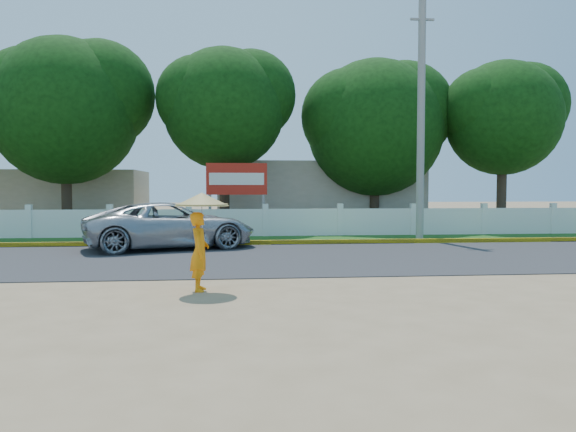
% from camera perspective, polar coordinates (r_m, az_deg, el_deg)
% --- Properties ---
extents(ground, '(120.00, 120.00, 0.00)m').
position_cam_1_polar(ground, '(11.18, 1.01, -7.21)').
color(ground, '#9E8460').
rests_on(ground, ground).
extents(road, '(60.00, 7.00, 0.02)m').
position_cam_1_polar(road, '(15.60, -0.90, -4.26)').
color(road, '#38383A').
rests_on(road, ground).
extents(grass_verge, '(60.00, 3.50, 0.03)m').
position_cam_1_polar(grass_verge, '(20.81, -2.08, -2.42)').
color(grass_verge, '#2D601E').
rests_on(grass_verge, ground).
extents(curb, '(40.00, 0.18, 0.16)m').
position_cam_1_polar(curb, '(19.11, -1.77, -2.71)').
color(curb, yellow).
rests_on(curb, ground).
extents(fence, '(40.00, 0.10, 1.10)m').
position_cam_1_polar(fence, '(22.21, -2.31, -0.70)').
color(fence, silver).
rests_on(fence, ground).
extents(building_near, '(10.00, 6.00, 3.20)m').
position_cam_1_polar(building_near, '(29.24, 2.80, 2.25)').
color(building_near, '#B7AD99').
rests_on(building_near, ground).
extents(building_far, '(8.00, 5.00, 2.80)m').
position_cam_1_polar(building_far, '(31.18, -21.86, 1.72)').
color(building_far, '#B7AD99').
rests_on(building_far, ground).
extents(utility_pole, '(0.28, 0.28, 8.92)m').
position_cam_1_polar(utility_pole, '(21.65, 13.36, 9.50)').
color(utility_pole, gray).
rests_on(utility_pole, ground).
extents(vehicle, '(5.86, 4.06, 1.49)m').
position_cam_1_polar(vehicle, '(18.23, -11.84, -0.96)').
color(vehicle, '#AAACB2').
rests_on(vehicle, ground).
extents(monk_with_parasol, '(1.03, 1.03, 1.87)m').
position_cam_1_polar(monk_with_parasol, '(10.74, -8.87, -1.11)').
color(monk_with_parasol, orange).
rests_on(monk_with_parasol, ground).
extents(billboard, '(2.50, 0.13, 2.95)m').
position_cam_1_polar(billboard, '(23.23, -5.24, 3.38)').
color(billboard, gray).
rests_on(billboard, ground).
extents(tree_row, '(30.88, 7.43, 8.38)m').
position_cam_1_polar(tree_row, '(25.30, -5.37, 9.71)').
color(tree_row, '#473828').
rests_on(tree_row, ground).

